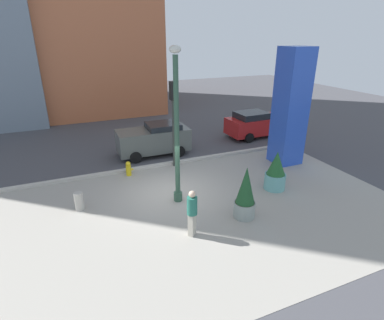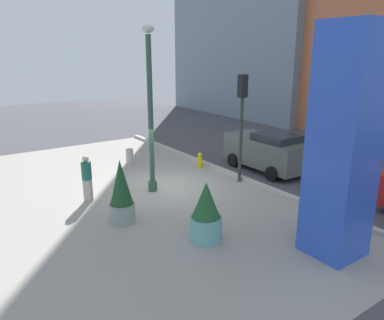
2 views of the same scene
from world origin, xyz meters
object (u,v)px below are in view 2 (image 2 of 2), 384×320
(potted_plant_by_pillar, at_px, (121,194))
(traffic_light_far_side, at_px, (242,111))
(lamp_post, at_px, (151,115))
(pedestrian_crossing, at_px, (87,176))
(car_curb_west, at_px, (268,151))
(art_pillar_blue, at_px, (344,145))
(concrete_bollard, at_px, (130,157))
(potted_plant_mid_plaza, at_px, (206,214))
(fire_hydrant, at_px, (200,160))

(potted_plant_by_pillar, bearing_deg, traffic_light_far_side, 97.81)
(lamp_post, xyz_separation_m, pedestrian_crossing, (-0.40, -2.47, -2.06))
(car_curb_west, xyz_separation_m, pedestrian_crossing, (-1.06, -8.15, 0.03))
(potted_plant_by_pillar, distance_m, pedestrian_crossing, 2.34)
(art_pillar_blue, distance_m, potted_plant_by_pillar, 6.71)
(art_pillar_blue, relative_size, car_curb_west, 1.47)
(art_pillar_blue, height_order, concrete_bollard, art_pillar_blue)
(art_pillar_blue, bearing_deg, pedestrian_crossing, -150.06)
(potted_plant_mid_plaza, bearing_deg, car_curb_west, 120.70)
(concrete_bollard, xyz_separation_m, car_curb_west, (4.57, 4.80, 0.57))
(traffic_light_far_side, bearing_deg, potted_plant_mid_plaza, -52.17)
(fire_hydrant, xyz_separation_m, concrete_bollard, (-2.52, -2.44, 0.01))
(potted_plant_by_pillar, height_order, concrete_bollard, potted_plant_by_pillar)
(potted_plant_mid_plaza, bearing_deg, lamp_post, 171.06)
(potted_plant_mid_plaza, height_order, traffic_light_far_side, traffic_light_far_side)
(lamp_post, distance_m, potted_plant_by_pillar, 3.55)
(traffic_light_far_side, bearing_deg, lamp_post, -107.52)
(fire_hydrant, height_order, concrete_bollard, same)
(potted_plant_by_pillar, bearing_deg, lamp_post, 131.39)
(potted_plant_mid_plaza, distance_m, potted_plant_by_pillar, 2.93)
(potted_plant_by_pillar, height_order, traffic_light_far_side, traffic_light_far_side)
(fire_hydrant, bearing_deg, potted_plant_by_pillar, -58.99)
(lamp_post, relative_size, concrete_bollard, 8.32)
(car_curb_west, bearing_deg, traffic_light_far_side, -77.41)
(potted_plant_mid_plaza, relative_size, car_curb_west, 0.44)
(traffic_light_far_side, bearing_deg, art_pillar_blue, -17.24)
(lamp_post, distance_m, car_curb_west, 6.09)
(art_pillar_blue, bearing_deg, concrete_bollard, -175.35)
(potted_plant_by_pillar, bearing_deg, potted_plant_mid_plaza, 30.25)
(art_pillar_blue, height_order, car_curb_west, art_pillar_blue)
(fire_hydrant, height_order, traffic_light_far_side, traffic_light_far_side)
(potted_plant_by_pillar, height_order, fire_hydrant, potted_plant_by_pillar)
(concrete_bollard, height_order, pedestrian_crossing, pedestrian_crossing)
(potted_plant_by_pillar, relative_size, pedestrian_crossing, 1.20)
(potted_plant_by_pillar, bearing_deg, concrete_bollard, 152.35)
(potted_plant_by_pillar, xyz_separation_m, concrete_bollard, (-5.83, 3.05, -0.60))
(lamp_post, xyz_separation_m, potted_plant_by_pillar, (1.91, -2.17, -2.06))
(car_curb_west, relative_size, pedestrian_crossing, 2.36)
(lamp_post, bearing_deg, concrete_bollard, 167.34)
(potted_plant_mid_plaza, relative_size, pedestrian_crossing, 1.03)
(potted_plant_by_pillar, bearing_deg, art_pillar_blue, 37.98)
(traffic_light_far_side, height_order, car_curb_west, traffic_light_far_side)
(potted_plant_by_pillar, height_order, car_curb_west, potted_plant_by_pillar)
(concrete_bollard, distance_m, traffic_light_far_side, 6.29)
(fire_hydrant, bearing_deg, potted_plant_mid_plaza, -34.59)
(pedestrian_crossing, bearing_deg, potted_plant_mid_plaza, 20.13)
(lamp_post, bearing_deg, art_pillar_blue, 14.22)
(lamp_post, bearing_deg, potted_plant_mid_plaza, -8.94)
(art_pillar_blue, xyz_separation_m, traffic_light_far_side, (-5.83, 1.81, -0.02))
(lamp_post, relative_size, car_curb_west, 1.51)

